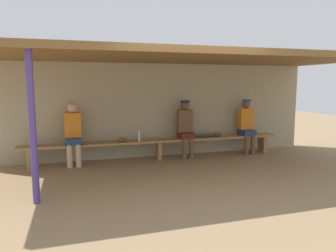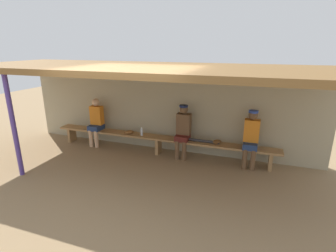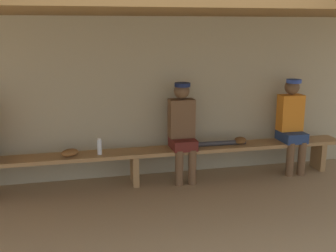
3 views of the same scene
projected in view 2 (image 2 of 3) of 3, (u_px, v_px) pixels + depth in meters
The scene contains 12 objects.
ground_plane at pixel (132, 181), 5.47m from camera, with size 24.00×24.00×0.00m, color #937754.
back_wall at pixel (164, 109), 6.94m from camera, with size 8.00×0.20×2.20m, color tan.
dugout_roof at pixel (142, 69), 5.43m from camera, with size 8.00×2.80×0.12m, color brown.
support_post at pixel (14, 127), 5.41m from camera, with size 0.10×0.10×2.20m, color #4C388C.
bench at pixel (158, 139), 6.75m from camera, with size 6.00×0.36×0.46m.
player_shirtless_tan at pixel (251, 136), 5.92m from camera, with size 0.34×0.42×1.34m.
player_near_post at pixel (96, 120), 7.24m from camera, with size 0.34×0.42×1.34m.
player_leftmost at pixel (183, 129), 6.44m from camera, with size 0.34×0.42×1.34m.
water_bottle_orange at pixel (142, 132), 6.81m from camera, with size 0.06×0.06×0.21m.
baseball_glove_worn at pixel (217, 142), 6.26m from camera, with size 0.24×0.17×0.09m, color brown.
baseball_glove_dark_brown at pixel (129, 132), 6.96m from camera, with size 0.24×0.17×0.09m, color brown.
baseball_bat at pixel (203, 141), 6.35m from camera, with size 0.07×0.07×0.81m, color #333338.
Camera 2 is at (2.35, -4.35, 2.72)m, focal length 27.77 mm.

